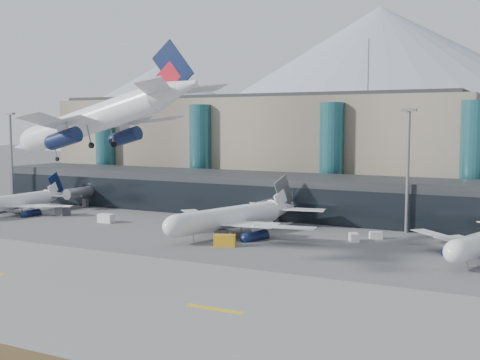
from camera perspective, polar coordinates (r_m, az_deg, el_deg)
name	(u,v)px	position (r m, az deg, el deg)	size (l,w,h in m)	color
ground	(152,266)	(97.48, -8.39, -8.05)	(900.00, 900.00, 0.00)	#515154
runway_strip	(87,289)	(86.10, -14.26, -9.96)	(400.00, 40.00, 0.04)	slate
runway_markings	(87,288)	(86.09, -14.26, -9.94)	(128.00, 1.00, 0.02)	gold
concourse	(290,196)	(146.79, 4.74, -1.51)	(170.00, 27.00, 10.00)	black
terminal_main	(255,147)	(185.51, 1.40, 3.19)	(130.00, 30.00, 31.00)	gray
teal_towers	(262,154)	(166.86, 2.13, 2.45)	(116.40, 19.40, 46.00)	#235B63
lightmast_left	(11,152)	(182.35, -20.87, 2.48)	(3.00, 1.20, 25.60)	slate
lightmast_mid	(408,163)	(127.92, 15.63, 1.54)	(3.00, 1.20, 25.60)	slate
hero_jet	(108,109)	(95.90, -12.37, 6.61)	(36.93, 38.03, 12.25)	white
jet_parked_left	(23,197)	(161.83, -19.92, -1.51)	(33.20, 31.97, 10.69)	white
jet_parked_mid	(241,210)	(124.25, 0.13, -2.84)	(37.55, 39.33, 12.62)	white
veh_a	(106,218)	(140.67, -12.58, -3.56)	(3.53, 1.99, 1.99)	silver
veh_b	(246,219)	(136.68, 0.56, -3.75)	(2.95, 1.81, 1.70)	#C88F17
veh_c	(221,234)	(118.86, -1.81, -5.11)	(3.25, 1.72, 1.81)	#504F55
veh_d	(376,235)	(121.26, 12.75, -5.13)	(2.44, 1.31, 1.40)	silver
veh_f	(63,211)	(154.45, -16.44, -2.83)	(3.80, 2.01, 2.12)	#504F55
veh_g	(354,237)	(117.61, 10.76, -5.37)	(2.72, 1.58, 1.58)	silver
veh_h	(225,241)	(111.04, -1.46, -5.76)	(3.94, 2.07, 2.18)	#C88F17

